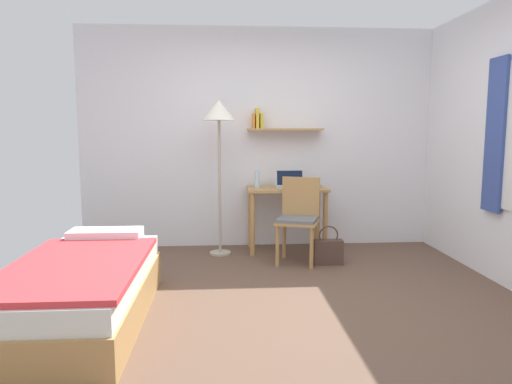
# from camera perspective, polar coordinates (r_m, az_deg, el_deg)

# --- Properties ---
(ground_plane) EXTENTS (5.28, 5.28, 0.00)m
(ground_plane) POSITION_cam_1_polar(r_m,az_deg,el_deg) (3.93, 3.83, -13.36)
(ground_plane) COLOR brown
(wall_back) EXTENTS (4.40, 0.27, 2.60)m
(wall_back) POSITION_cam_1_polar(r_m,az_deg,el_deg) (5.68, 1.19, 6.52)
(wall_back) COLOR white
(wall_back) RESTS_ON ground_plane
(bed) EXTENTS (0.89, 1.86, 0.54)m
(bed) POSITION_cam_1_polar(r_m,az_deg,el_deg) (3.71, -20.29, -11.13)
(bed) COLOR #B2844C
(bed) RESTS_ON ground_plane
(desk) EXTENTS (0.92, 0.51, 0.74)m
(desk) POSITION_cam_1_polar(r_m,az_deg,el_deg) (5.44, 3.75, -1.13)
(desk) COLOR #B2844C
(desk) RESTS_ON ground_plane
(desk_chair) EXTENTS (0.53, 0.52, 0.90)m
(desk_chair) POSITION_cam_1_polar(r_m,az_deg,el_deg) (5.00, 5.20, -2.90)
(desk_chair) COLOR #B2844C
(desk_chair) RESTS_ON ground_plane
(standing_lamp) EXTENTS (0.36, 0.36, 1.73)m
(standing_lamp) POSITION_cam_1_polar(r_m,az_deg,el_deg) (5.23, -4.52, 8.69)
(standing_lamp) COLOR #B2A893
(standing_lamp) RESTS_ON ground_plane
(laptop) EXTENTS (0.34, 0.21, 0.21)m
(laptop) POSITION_cam_1_polar(r_m,az_deg,el_deg) (5.44, 4.17, 1.12)
(laptop) COLOR #B7BABF
(laptop) RESTS_ON desk
(water_bottle) EXTENTS (0.06, 0.06, 0.20)m
(water_bottle) POSITION_cam_1_polar(r_m,az_deg,el_deg) (5.41, 0.14, 1.59)
(water_bottle) COLOR silver
(water_bottle) RESTS_ON desk
(book_stack) EXTENTS (0.18, 0.22, 0.05)m
(book_stack) POSITION_cam_1_polar(r_m,az_deg,el_deg) (5.53, 6.73, 0.89)
(book_stack) COLOR #333338
(book_stack) RESTS_ON desk
(handbag) EXTENTS (0.30, 0.12, 0.41)m
(handbag) POSITION_cam_1_polar(r_m,az_deg,el_deg) (5.01, 8.77, -7.10)
(handbag) COLOR #4C382D
(handbag) RESTS_ON ground_plane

